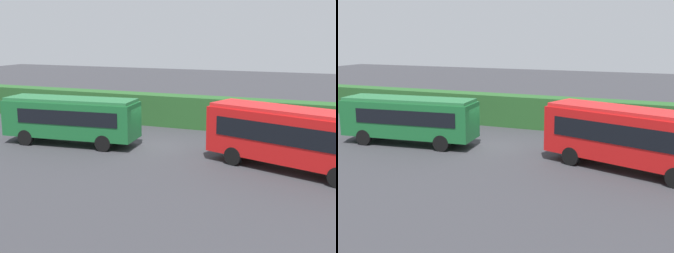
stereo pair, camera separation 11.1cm
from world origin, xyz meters
TOP-DOWN VIEW (x-y plane):
  - ground_plane at (0.00, 0.00)m, footprint 115.87×115.87m
  - bus_green at (-4.66, -1.12)m, footprint 8.89×3.17m
  - bus_red at (9.03, -1.67)m, footprint 9.35×5.08m
  - hedge_row at (0.00, 6.69)m, footprint 69.94×1.72m
  - traffic_cone at (4.62, 3.28)m, footprint 0.36×0.36m

SIDE VIEW (x-z plane):
  - ground_plane at x=0.00m, z-range 0.00..0.00m
  - traffic_cone at x=4.62m, z-range 0.00..0.60m
  - hedge_row at x=0.00m, z-range 0.00..2.35m
  - bus_green at x=-4.66m, z-range 0.24..3.22m
  - bus_red at x=9.03m, z-range 0.24..3.49m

